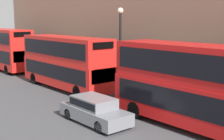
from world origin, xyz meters
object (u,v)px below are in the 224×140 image
at_px(bus_leading, 208,86).
at_px(car_hatchback, 94,109).
at_px(pedestrian, 24,60).
at_px(bus_second_in_queue, 65,60).
at_px(bus_third_in_queue, 4,47).

xyz_separation_m(bus_leading, car_hatchback, (-3.40, 4.87, -1.67)).
distance_m(car_hatchback, pedestrian, 23.12).
distance_m(bus_second_in_queue, pedestrian, 14.26).
distance_m(bus_second_in_queue, car_hatchback, 9.20).
xyz_separation_m(bus_leading, pedestrian, (2.66, 27.18, -1.72)).
height_order(car_hatchback, pedestrian, pedestrian).
relative_size(bus_third_in_queue, car_hatchback, 2.33).
relative_size(bus_leading, car_hatchback, 2.50).
xyz_separation_m(bus_leading, bus_second_in_queue, (0.00, 13.27, -0.07)).
relative_size(bus_second_in_queue, car_hatchback, 2.25).
height_order(bus_second_in_queue, bus_third_in_queue, bus_third_in_queue).
xyz_separation_m(bus_second_in_queue, car_hatchback, (-3.40, -8.40, -1.60)).
relative_size(bus_third_in_queue, pedestrian, 6.63).
bearing_deg(bus_third_in_queue, bus_second_in_queue, -90.00).
distance_m(bus_leading, car_hatchback, 6.17).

